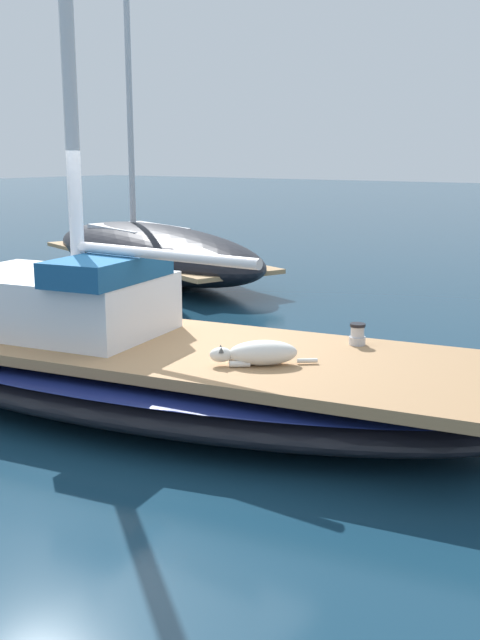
% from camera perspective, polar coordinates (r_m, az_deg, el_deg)
% --- Properties ---
extents(ground_plane, '(120.00, 120.00, 0.00)m').
position_cam_1_polar(ground_plane, '(7.54, -6.28, -6.55)').
color(ground_plane, '#143347').
extents(sailboat_main, '(3.78, 7.57, 0.66)m').
position_cam_1_polar(sailboat_main, '(7.44, -6.34, -4.11)').
color(sailboat_main, black).
rests_on(sailboat_main, ground).
extents(cabin_house, '(1.77, 2.44, 0.84)m').
position_cam_1_polar(cabin_house, '(7.89, -13.51, 1.59)').
color(cabin_house, silver).
rests_on(cabin_house, sailboat_main).
extents(dog_white, '(0.67, 0.79, 0.22)m').
position_cam_1_polar(dog_white, '(6.49, 1.47, -2.56)').
color(dog_white, silver).
rests_on(dog_white, sailboat_main).
extents(deck_winch, '(0.16, 0.16, 0.21)m').
position_cam_1_polar(deck_winch, '(7.27, 8.99, -1.13)').
color(deck_winch, '#B7B7BC').
rests_on(deck_winch, sailboat_main).
extents(moored_boat_starboard_side, '(4.50, 7.44, 6.29)m').
position_cam_1_polar(moored_boat_starboard_side, '(15.17, -6.85, 5.35)').
color(moored_boat_starboard_side, black).
rests_on(moored_boat_starboard_side, ground).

